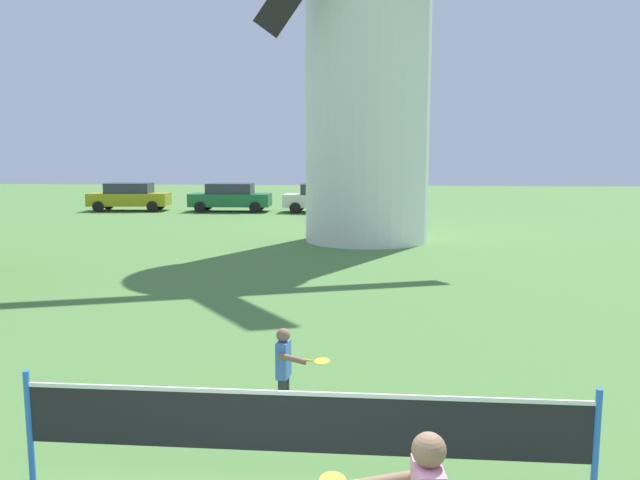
{
  "coord_description": "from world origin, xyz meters",
  "views": [
    {
      "loc": [
        0.86,
        -3.44,
        3.14
      ],
      "look_at": [
        0.23,
        3.88,
        2.11
      ],
      "focal_mm": 34.42,
      "sensor_mm": 36.0,
      "label": 1
    }
  ],
  "objects_px": {
    "parked_car_mustard": "(129,196)",
    "parked_car_cream": "(325,198)",
    "parked_car_green": "(230,197)",
    "tennis_net": "(301,423)",
    "windmill": "(368,25)",
    "player_far": "(286,367)"
  },
  "relations": [
    {
      "from": "parked_car_green",
      "to": "parked_car_mustard",
      "type": "bearing_deg",
      "value": -179.88
    },
    {
      "from": "tennis_net",
      "to": "parked_car_mustard",
      "type": "relative_size",
      "value": 1.18
    },
    {
      "from": "windmill",
      "to": "parked_car_green",
      "type": "xyz_separation_m",
      "value": [
        -7.65,
        11.04,
        -6.85
      ]
    },
    {
      "from": "parked_car_mustard",
      "to": "parked_car_cream",
      "type": "relative_size",
      "value": 1.0
    },
    {
      "from": "parked_car_mustard",
      "to": "parked_car_green",
      "type": "bearing_deg",
      "value": 0.12
    },
    {
      "from": "player_far",
      "to": "parked_car_green",
      "type": "distance_m",
      "value": 27.35
    },
    {
      "from": "windmill",
      "to": "tennis_net",
      "type": "bearing_deg",
      "value": -91.34
    },
    {
      "from": "tennis_net",
      "to": "parked_car_cream",
      "type": "xyz_separation_m",
      "value": [
        -1.98,
        28.0,
        0.12
      ]
    },
    {
      "from": "windmill",
      "to": "player_far",
      "type": "xyz_separation_m",
      "value": [
        -0.78,
        -15.43,
        -7.04
      ]
    },
    {
      "from": "parked_car_green",
      "to": "player_far",
      "type": "bearing_deg",
      "value": -75.45
    },
    {
      "from": "windmill",
      "to": "parked_car_mustard",
      "type": "xyz_separation_m",
      "value": [
        -13.42,
        11.03,
        -6.85
      ]
    },
    {
      "from": "player_far",
      "to": "parked_car_cream",
      "type": "height_order",
      "value": "parked_car_cream"
    },
    {
      "from": "tennis_net",
      "to": "parked_car_green",
      "type": "relative_size",
      "value": 1.19
    },
    {
      "from": "windmill",
      "to": "parked_car_green",
      "type": "distance_m",
      "value": 15.08
    },
    {
      "from": "parked_car_green",
      "to": "parked_car_cream",
      "type": "bearing_deg",
      "value": -1.14
    },
    {
      "from": "tennis_net",
      "to": "parked_car_mustard",
      "type": "height_order",
      "value": "parked_car_mustard"
    },
    {
      "from": "player_far",
      "to": "parked_car_green",
      "type": "relative_size",
      "value": 0.24
    },
    {
      "from": "tennis_net",
      "to": "windmill",
      "type": "bearing_deg",
      "value": 88.66
    },
    {
      "from": "parked_car_mustard",
      "to": "parked_car_cream",
      "type": "height_order",
      "value": "same"
    },
    {
      "from": "tennis_net",
      "to": "player_far",
      "type": "relative_size",
      "value": 4.85
    },
    {
      "from": "parked_car_mustard",
      "to": "parked_car_green",
      "type": "xyz_separation_m",
      "value": [
        5.77,
        0.01,
        0.0
      ]
    },
    {
      "from": "parked_car_green",
      "to": "parked_car_cream",
      "type": "relative_size",
      "value": 1.0
    }
  ]
}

